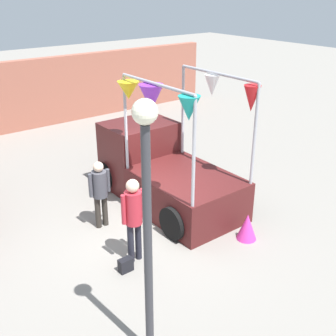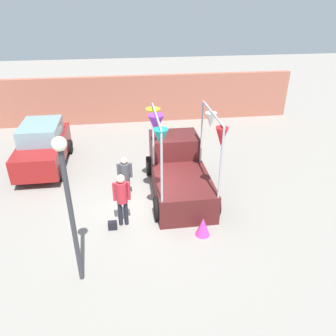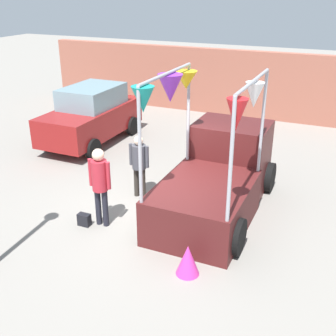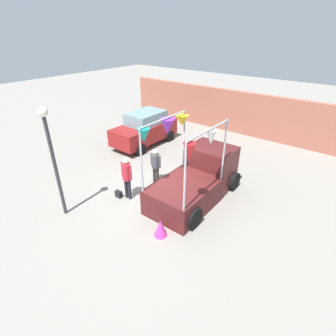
{
  "view_description": "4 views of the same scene",
  "coord_description": "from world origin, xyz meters",
  "px_view_note": "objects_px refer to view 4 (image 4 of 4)",
  "views": [
    {
      "loc": [
        -4.66,
        -6.96,
        5.17
      ],
      "look_at": [
        0.82,
        0.13,
        1.22
      ],
      "focal_mm": 45.0,
      "sensor_mm": 36.0,
      "label": 1
    },
    {
      "loc": [
        -0.62,
        -9.45,
        6.51
      ],
      "look_at": [
        0.7,
        -0.08,
        1.47
      ],
      "focal_mm": 35.0,
      "sensor_mm": 36.0,
      "label": 2
    },
    {
      "loc": [
        3.79,
        -7.75,
        4.91
      ],
      "look_at": [
        0.37,
        -0.09,
        1.25
      ],
      "focal_mm": 45.0,
      "sensor_mm": 36.0,
      "label": 3
    },
    {
      "loc": [
        5.76,
        -6.78,
        6.05
      ],
      "look_at": [
        0.39,
        0.06,
        1.35
      ],
      "focal_mm": 28.0,
      "sensor_mm": 36.0,
      "label": 4
    }
  ],
  "objects_px": {
    "parked_car": "(145,129)",
    "person_vendor": "(156,163)",
    "person_customer": "(127,174)",
    "handbag": "(119,194)",
    "folded_kite_bundle_magenta": "(160,228)",
    "vendor_truck": "(198,177)",
    "street_lamp": "(51,149)"
  },
  "relations": [
    {
      "from": "handbag",
      "to": "folded_kite_bundle_magenta",
      "type": "distance_m",
      "value": 2.8
    },
    {
      "from": "street_lamp",
      "to": "parked_car",
      "type": "bearing_deg",
      "value": 107.36
    },
    {
      "from": "person_customer",
      "to": "person_vendor",
      "type": "bearing_deg",
      "value": 85.51
    },
    {
      "from": "person_customer",
      "to": "handbag",
      "type": "relative_size",
      "value": 6.43
    },
    {
      "from": "parked_car",
      "to": "vendor_truck",
      "type": "bearing_deg",
      "value": -26.53
    },
    {
      "from": "person_customer",
      "to": "parked_car",
      "type": "bearing_deg",
      "value": 125.4
    },
    {
      "from": "vendor_truck",
      "to": "parked_car",
      "type": "relative_size",
      "value": 1.02
    },
    {
      "from": "parked_car",
      "to": "folded_kite_bundle_magenta",
      "type": "distance_m",
      "value": 7.74
    },
    {
      "from": "parked_car",
      "to": "person_customer",
      "type": "bearing_deg",
      "value": -54.6
    },
    {
      "from": "person_customer",
      "to": "street_lamp",
      "type": "bearing_deg",
      "value": -118.11
    },
    {
      "from": "person_vendor",
      "to": "parked_car",
      "type": "bearing_deg",
      "value": 138.5
    },
    {
      "from": "person_customer",
      "to": "person_vendor",
      "type": "relative_size",
      "value": 1.12
    },
    {
      "from": "person_customer",
      "to": "folded_kite_bundle_magenta",
      "type": "relative_size",
      "value": 3.0
    },
    {
      "from": "person_vendor",
      "to": "handbag",
      "type": "bearing_deg",
      "value": -105.04
    },
    {
      "from": "vendor_truck",
      "to": "parked_car",
      "type": "distance_m",
      "value": 5.85
    },
    {
      "from": "vendor_truck",
      "to": "folded_kite_bundle_magenta",
      "type": "bearing_deg",
      "value": -83.21
    },
    {
      "from": "handbag",
      "to": "street_lamp",
      "type": "distance_m",
      "value": 3.19
    },
    {
      "from": "parked_car",
      "to": "street_lamp",
      "type": "distance_m",
      "value": 7.11
    },
    {
      "from": "vendor_truck",
      "to": "parked_car",
      "type": "xyz_separation_m",
      "value": [
        -5.24,
        2.61,
        0.08
      ]
    },
    {
      "from": "vendor_truck",
      "to": "person_vendor",
      "type": "height_order",
      "value": "vendor_truck"
    },
    {
      "from": "vendor_truck",
      "to": "person_customer",
      "type": "distance_m",
      "value": 2.79
    },
    {
      "from": "person_vendor",
      "to": "street_lamp",
      "type": "relative_size",
      "value": 0.41
    },
    {
      "from": "vendor_truck",
      "to": "handbag",
      "type": "xyz_separation_m",
      "value": [
        -2.39,
        -2.08,
        -0.72
      ]
    },
    {
      "from": "parked_car",
      "to": "person_customer",
      "type": "relative_size",
      "value": 2.22
    },
    {
      "from": "person_customer",
      "to": "person_vendor",
      "type": "distance_m",
      "value": 1.57
    },
    {
      "from": "person_vendor",
      "to": "handbag",
      "type": "xyz_separation_m",
      "value": [
        -0.47,
        -1.76,
        -0.83
      ]
    },
    {
      "from": "person_customer",
      "to": "handbag",
      "type": "distance_m",
      "value": 1.04
    },
    {
      "from": "parked_car",
      "to": "street_lamp",
      "type": "height_order",
      "value": "street_lamp"
    },
    {
      "from": "parked_car",
      "to": "person_vendor",
      "type": "relative_size",
      "value": 2.49
    },
    {
      "from": "parked_car",
      "to": "person_customer",
      "type": "height_order",
      "value": "parked_car"
    },
    {
      "from": "person_customer",
      "to": "handbag",
      "type": "height_order",
      "value": "person_customer"
    },
    {
      "from": "person_vendor",
      "to": "person_customer",
      "type": "bearing_deg",
      "value": -94.49
    }
  ]
}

